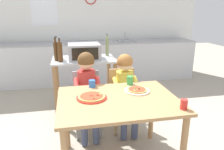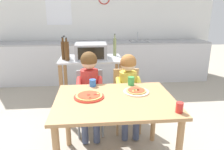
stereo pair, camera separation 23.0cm
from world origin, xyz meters
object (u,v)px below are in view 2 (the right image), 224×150
Objects in this scene: drinking_cup_blue at (93,83)px; dining_chair_left at (90,97)px; pizza_plate_red_rimmed at (89,96)px; bottle_brown_beer at (63,50)px; drinking_cup_green at (131,81)px; child_in_red_shirt at (90,84)px; drinking_cup_red at (179,107)px; pizza_plate_cream at (136,91)px; bottle_clear_vinegar at (65,48)px; kitchen_island_cart at (91,76)px; toaster_oven at (91,51)px; bottle_dark_olive_oil at (67,51)px; dining_chair_right at (127,95)px; bottle_squat_spirits at (115,47)px; child_in_yellow_shirt at (129,84)px; dining_table at (115,109)px; bottle_slim_sauce at (65,48)px.

dining_chair_left is at bearing 96.73° from drinking_cup_blue.
dining_chair_left reaches higher than pizza_plate_red_rimmed.
drinking_cup_green is (0.86, -0.87, -0.22)m from bottle_brown_beer.
drinking_cup_red is (0.76, -0.93, 0.09)m from child_in_red_shirt.
drinking_cup_green is at bearing 93.38° from pizza_plate_cream.
bottle_clear_vinegar is 0.30× the size of child_in_red_shirt.
kitchen_island_cart is 3.15× the size of pizza_plate_red_rimmed.
toaster_oven reaches higher than drinking_cup_green.
bottle_dark_olive_oil is 0.31× the size of child_in_red_shirt.
dining_chair_right is 9.19× the size of drinking_cup_red.
dining_chair_right is at bearing 53.71° from pizza_plate_red_rimmed.
drinking_cup_green reaches higher than dining_chair_left.
drinking_cup_green is at bearing -52.21° from bottle_clear_vinegar.
dining_chair_right reaches higher than pizza_plate_cream.
bottle_squat_spirits reaches higher than pizza_plate_red_rimmed.
pizza_plate_cream is 2.76× the size of drinking_cup_green.
drinking_cup_green is at bearing 111.77° from drinking_cup_red.
bottle_squat_spirits reaches higher than dining_chair_left.
dining_chair_right is 2.72× the size of pizza_plate_red_rimmed.
drinking_cup_blue is (0.43, -1.12, -0.21)m from bottle_clear_vinegar.
pizza_plate_red_rimmed is (-0.49, -0.55, 0.08)m from child_in_yellow_shirt.
kitchen_island_cart is 0.59m from dining_chair_left.
bottle_brown_beer is 3.41× the size of drinking_cup_green.
bottle_clear_vinegar is 0.28× the size of dining_table.
drinking_cup_red is at bearing -44.58° from drinking_cup_blue.
dining_table is at bearing -95.98° from bottle_squat_spirits.
bottle_squat_spirits is at bearing 20.05° from bottle_dark_olive_oil.
dining_chair_right is (0.87, -0.52, -0.54)m from bottle_brown_beer.
bottle_squat_spirits is 0.99m from dining_chair_left.
bottle_squat_spirits is 0.90m from child_in_yellow_shirt.
bottle_clear_vinegar is 1.28m from dining_chair_right.
pizza_plate_cream is at bearing -51.74° from bottle_brown_beer.
drinking_cup_blue is (0.36, -0.80, -0.22)m from bottle_dark_olive_oil.
toaster_oven is 1.38× the size of bottle_slim_sauce.
child_in_yellow_shirt is at bearing -36.30° from bottle_brown_beer.
bottle_dark_olive_oil reaches higher than drinking_cup_green.
toaster_oven is 1.33× the size of bottle_squat_spirits.
child_in_yellow_shirt is at bearing -54.80° from toaster_oven.
dining_chair_right is at bearing -28.71° from bottle_dark_olive_oil.
bottle_clear_vinegar is 0.40× the size of dining_chair_right.
bottle_slim_sauce is 1.19m from dining_chair_right.
bottle_brown_beer is 0.41× the size of dining_chair_left.
bottle_squat_spirits is at bearing 84.02° from dining_table.
bottle_clear_vinegar is 3.32× the size of drinking_cup_green.
bottle_dark_olive_oil is (-0.72, -0.26, -0.00)m from bottle_squat_spirits.
bottle_slim_sauce is at bearing 114.73° from dining_table.
child_in_red_shirt is 1.04× the size of child_in_yellow_shirt.
kitchen_island_cart is 1.05m from drinking_cup_green.
toaster_oven is 0.86m from child_in_yellow_shirt.
pizza_plate_cream is (0.49, -0.45, 0.06)m from child_in_red_shirt.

